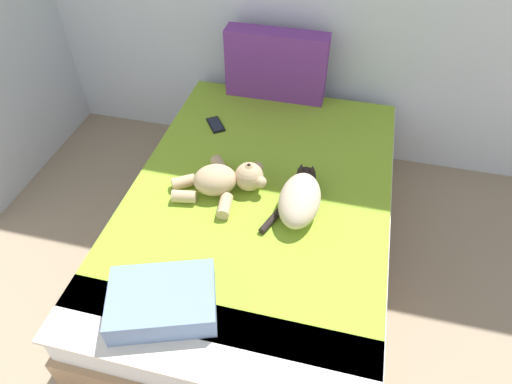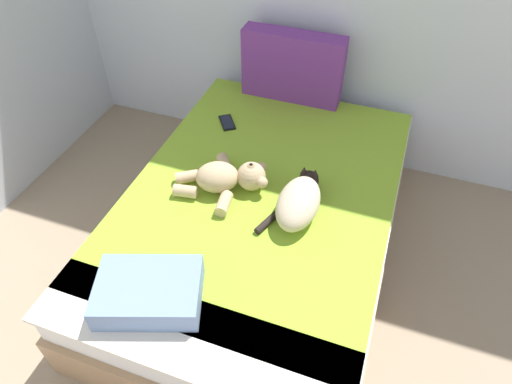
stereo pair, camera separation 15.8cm
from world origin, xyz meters
TOP-DOWN VIEW (x-y plane):
  - bed at (1.60, 3.42)m, footprint 1.31×1.92m
  - patterned_cushion at (1.50, 4.29)m, footprint 0.60×0.13m
  - cat at (1.81, 3.36)m, footprint 0.25×0.42m
  - teddy_bear at (1.44, 3.40)m, footprint 0.47×0.39m
  - cell_phone at (1.23, 3.90)m, footprint 0.14×0.16m
  - throw_pillow at (1.40, 2.70)m, footprint 0.47×0.40m

SIDE VIEW (x-z plane):
  - bed at x=1.60m, z-range 0.00..0.48m
  - cell_phone at x=1.23m, z-range 0.48..0.49m
  - throw_pillow at x=1.40m, z-range 0.48..0.59m
  - teddy_bear at x=1.44m, z-range 0.47..0.62m
  - cat at x=1.81m, z-range 0.48..0.63m
  - patterned_cushion at x=1.50m, z-range 0.48..0.90m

